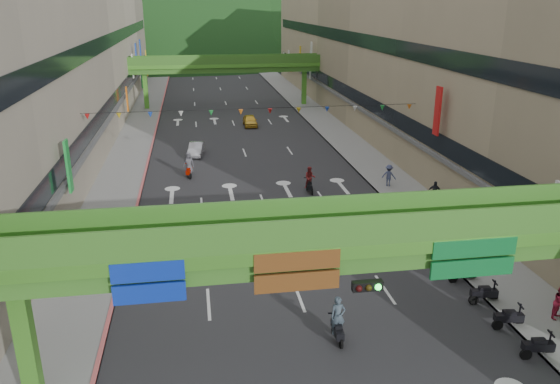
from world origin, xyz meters
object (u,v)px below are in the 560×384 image
scooter_rider_mid (310,179)px  car_yellow (250,121)px  scooter_rider_near (338,321)px  pedestrian_red (560,305)px  overpass_near (361,260)px  car_silver (196,149)px

scooter_rider_mid → car_yellow: (-1.99, 24.59, -0.43)m
scooter_rider_near → pedestrian_red: 10.49m
overpass_near → car_silver: size_ratio=7.58×
car_yellow → pedestrian_red: bearing=-77.5°
scooter_rider_near → car_yellow: size_ratio=0.55×
scooter_rider_near → car_silver: size_ratio=0.57×
scooter_rider_near → scooter_rider_mid: (2.90, 19.33, 0.08)m
car_silver → scooter_rider_near: bearing=-72.1°
overpass_near → scooter_rider_near: 5.00m
car_silver → car_yellow: bearing=69.8°
overpass_near → scooter_rider_mid: 22.60m
car_silver → pedestrian_red: bearing=-55.3°
car_silver → pedestrian_red: 35.63m
overpass_near → pedestrian_red: (10.49, 2.62, -4.41)m
scooter_rider_mid → car_silver: scooter_rider_mid is taller
overpass_near → pedestrian_red: 11.68m
car_silver → pedestrian_red: (16.08, -31.79, 0.19)m
car_yellow → pedestrian_red: (9.58, -44.00, 0.14)m
overpass_near → car_yellow: 46.85m
overpass_near → scooter_rider_near: bearing=90.0°
overpass_near → car_yellow: overpass_near is taller
overpass_near → pedestrian_red: overpass_near is taller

